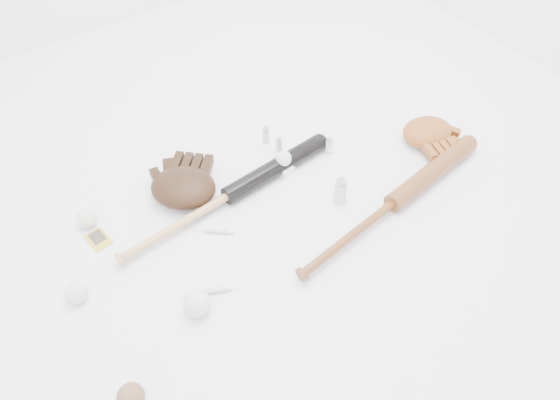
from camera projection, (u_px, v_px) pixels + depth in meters
bat_dark at (228, 195)px, 1.92m from camera, size 0.92×0.14×0.07m
bat_wood at (393, 203)px, 1.90m from camera, size 0.95×0.19×0.07m
glove_dark at (183, 187)px, 1.92m from camera, size 0.39×0.39×0.10m
glove_tan at (428, 132)px, 2.13m from camera, size 0.29×0.29×0.09m
trading_card at (99, 239)px, 1.83m from camera, size 0.07×0.10×0.00m
pedestal at (283, 168)px, 2.04m from camera, size 0.08×0.08×0.04m
baseball_on_pedestal at (283, 158)px, 2.00m from camera, size 0.06×0.06×0.06m
baseball_left at (76, 292)px, 1.65m from camera, size 0.07×0.07×0.07m
baseball_upper at (87, 219)px, 1.85m from camera, size 0.07×0.07×0.07m
baseball_mid at (197, 303)px, 1.62m from camera, size 0.08×0.08×0.08m
baseball_aged at (131, 397)px, 1.44m from camera, size 0.07×0.07×0.07m
syringe_0 at (215, 290)px, 1.69m from camera, size 0.16×0.10×0.02m
syringe_1 at (216, 231)px, 1.85m from camera, size 0.13×0.12×0.02m
syringe_2 at (284, 159)px, 2.08m from camera, size 0.08×0.13×0.02m
syringe_3 at (433, 149)px, 2.11m from camera, size 0.13×0.14×0.02m
vial_0 at (266, 135)px, 2.13m from camera, size 0.03×0.03×0.07m
vial_1 at (279, 145)px, 2.10m from camera, size 0.02×0.02×0.06m
vial_2 at (329, 146)px, 2.09m from camera, size 0.03×0.03×0.07m
vial_3 at (340, 191)px, 1.91m from camera, size 0.04×0.04×0.10m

